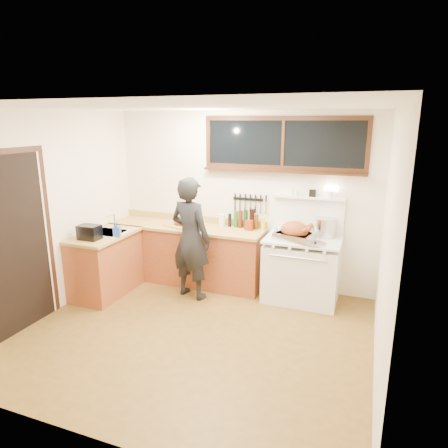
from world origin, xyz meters
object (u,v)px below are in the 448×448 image
at_px(man, 191,238).
at_px(roast_turkey, 295,232).
at_px(vintage_stove, 302,268).
at_px(cutting_board, 180,223).

height_order(man, roast_turkey, man).
relative_size(vintage_stove, roast_turkey, 2.84).
xyz_separation_m(man, roast_turkey, (1.39, 0.32, 0.14)).
distance_m(vintage_stove, roast_turkey, 0.56).
bearing_deg(vintage_stove, roast_turkey, -128.11).
xyz_separation_m(cutting_board, roast_turkey, (1.77, -0.11, 0.05)).
relative_size(man, roast_turkey, 3.08).
relative_size(cutting_board, roast_turkey, 0.92).
distance_m(vintage_stove, man, 1.61).
bearing_deg(vintage_stove, cutting_board, -179.56).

